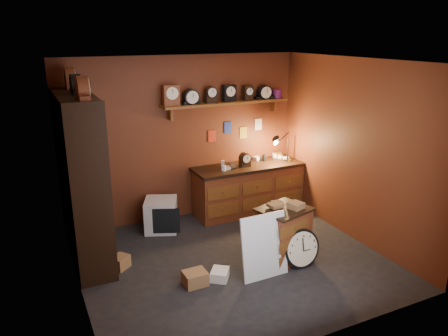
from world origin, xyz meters
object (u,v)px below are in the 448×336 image
shelving_unit (79,173)px  workbench (249,186)px  low_cabinet (283,232)px  big_round_clock (301,249)px

shelving_unit → workbench: bearing=9.9°
workbench → low_cabinet: (-0.38, -1.70, -0.06)m
low_cabinet → shelving_unit: bearing=137.8°
workbench → big_round_clock: workbench is taller
workbench → big_round_clock: (-0.28, -1.99, -0.21)m
shelving_unit → low_cabinet: size_ratio=3.05×
shelving_unit → big_round_clock: size_ratio=4.77×
workbench → shelving_unit: bearing=-170.1°
workbench → low_cabinet: workbench is taller
low_cabinet → big_round_clock: bearing=-86.2°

